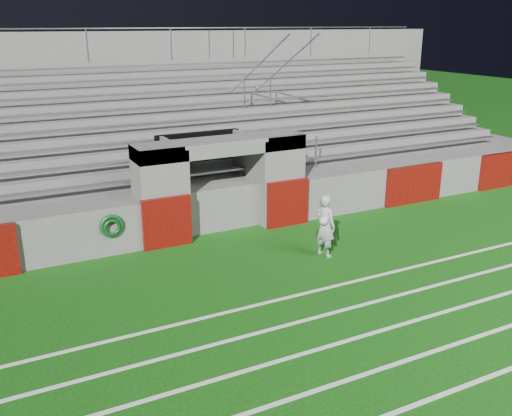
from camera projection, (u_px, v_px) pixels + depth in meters
ground at (284, 276)px, 13.21m from camera, size 90.00×90.00×0.00m
field_markings at (441, 395)px, 8.98m from camera, size 28.00×8.09×0.01m
stadium_structure at (169, 148)px, 19.49m from camera, size 26.00×8.48×5.42m
goalkeeper_with_ball at (325, 225)px, 14.11m from camera, size 0.54×0.67×1.60m
hose_coil at (112, 226)px, 14.05m from camera, size 0.60×0.15×0.60m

